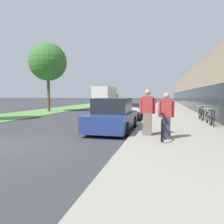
{
  "coord_description": "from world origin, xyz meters",
  "views": [
    {
      "loc": [
        5.23,
        -6.24,
        1.7
      ],
      "look_at": [
        1.13,
        11.29,
        0.29
      ],
      "focal_mm": 35.0,
      "sensor_mm": 36.0,
      "label": 1
    }
  ],
  "objects": [
    {
      "name": "lawn_strip",
      "position": [
        -6.63,
        25.0,
        0.01
      ],
      "size": [
        4.49,
        70.0,
        0.03
      ],
      "color": "#5B9347",
      "rests_on": "ground"
    },
    {
      "name": "storefront_facade",
      "position": [
        13.27,
        29.0,
        2.33
      ],
      "size": [
        10.01,
        70.0,
        4.66
      ],
      "color": "tan",
      "rests_on": "ground"
    },
    {
      "name": "street_tree_far",
      "position": [
        -6.15,
        14.01,
        5.01
      ],
      "size": [
        3.79,
        3.79,
        6.92
      ],
      "color": "brown",
      "rests_on": "ground"
    },
    {
      "name": "person_bystander",
      "position": [
        4.64,
        2.4,
        1.02
      ],
      "size": [
        0.62,
        0.24,
        1.81
      ],
      "color": "#756B5B",
      "rests_on": "sidewalk_slab"
    },
    {
      "name": "moving_truck",
      "position": [
        -2.75,
        24.15,
        1.43
      ],
      "size": [
        2.26,
        7.26,
        2.82
      ],
      "color": "orange",
      "rests_on": "ground"
    },
    {
      "name": "bike_rack_hoop",
      "position": [
        7.69,
        5.51,
        0.63
      ],
      "size": [
        0.05,
        0.6,
        0.84
      ],
      "color": "black",
      "rests_on": "sidewalk_slab"
    },
    {
      "name": "vintage_roadster_curbside",
      "position": [
        2.95,
        9.08,
        0.48
      ],
      "size": [
        1.81,
        3.84,
        1.09
      ],
      "color": "white",
      "rests_on": "ground"
    },
    {
      "name": "cruiser_bike_middle",
      "position": [
        7.63,
        8.57,
        0.49
      ],
      "size": [
        0.52,
        1.77,
        0.89
      ],
      "color": "black",
      "rests_on": "sidewalk_slab"
    },
    {
      "name": "person_rider",
      "position": [
        5.35,
        1.84,
        0.96
      ],
      "size": [
        0.57,
        0.22,
        1.68
      ],
      "color": "#33384C",
      "rests_on": "sidewalk_slab"
    },
    {
      "name": "ground_plane",
      "position": [
        0.0,
        0.0,
        0.0
      ],
      "size": [
        220.0,
        220.0,
        0.0
      ],
      "primitive_type": "plane",
      "color": "#38383D"
    },
    {
      "name": "tandem_bicycle",
      "position": [
        5.21,
        2.14,
        0.52
      ],
      "size": [
        0.52,
        2.45,
        0.96
      ],
      "color": "black",
      "rests_on": "sidewalk_slab"
    },
    {
      "name": "cruiser_bike_nearest",
      "position": [
        7.68,
        6.41,
        0.47
      ],
      "size": [
        0.52,
        1.73,
        0.83
      ],
      "color": "black",
      "rests_on": "sidewalk_slab"
    },
    {
      "name": "parked_sedan_curbside",
      "position": [
        2.92,
        3.84,
        0.7
      ],
      "size": [
        1.88,
        4.31,
        1.55
      ],
      "color": "navy",
      "rests_on": "ground"
    },
    {
      "name": "sidewalk_slab",
      "position": [
        6.11,
        21.0,
        0.06
      ],
      "size": [
        4.25,
        70.0,
        0.11
      ],
      "color": "gray",
      "rests_on": "ground"
    }
  ]
}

